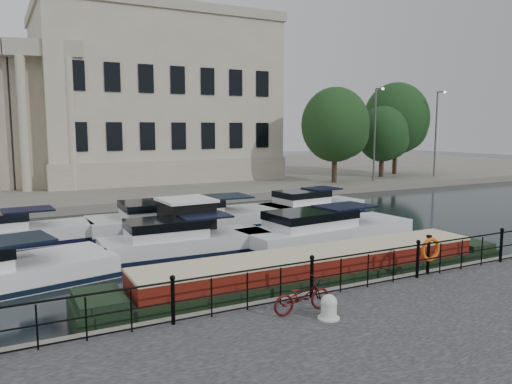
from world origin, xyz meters
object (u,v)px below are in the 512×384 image
Objects in this scene: bicycle at (302,296)px; life_ring_post at (430,250)px; harbour_hut at (187,224)px; mooring_bollard at (329,307)px; narrowboat at (317,275)px.

life_ring_post is (5.45, 0.88, 0.36)m from bicycle.
life_ring_post is at bearing -66.97° from harbour_hut.
bicycle reaches higher than mooring_bollard.
harbour_hut is (0.37, 11.22, 0.11)m from mooring_bollard.
life_ring_post reaches higher than mooring_bollard.
bicycle is 10.57m from harbour_hut.
mooring_bollard is 0.04× the size of narrowboat.
mooring_bollard is at bearing -94.93° from harbour_hut.
narrowboat is (2.56, 2.98, -0.62)m from bicycle.
bicycle is at bearing -96.95° from harbour_hut.
mooring_bollard is at bearing -152.36° from bicycle.
narrowboat is at bearing 144.10° from life_ring_post.
mooring_bollard is 11.22m from harbour_hut.
life_ring_post reaches higher than narrowboat.
bicycle is 0.77m from mooring_bollard.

